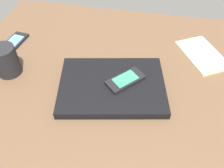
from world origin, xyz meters
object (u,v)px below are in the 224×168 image
cell_phone_on_desk (14,42)px  notepad (202,55)px  laptop_closed (112,86)px  pen_cup (6,61)px  cell_phone_on_laptop (125,80)px

cell_phone_on_desk → notepad: bearing=-174.8°
laptop_closed → pen_cup: 33.75cm
pen_cup → notepad: bearing=-161.6°
pen_cup → notepad: 64.66cm
pen_cup → cell_phone_on_laptop: bearing=-178.6°
cell_phone_on_laptop → notepad: bearing=-141.0°
cell_phone_on_desk → pen_cup: bearing=112.0°
cell_phone_on_laptop → notepad: size_ratio=0.66×
cell_phone_on_laptop → pen_cup: bearing=1.4°
laptop_closed → cell_phone_on_laptop: cell_phone_on_laptop is taller
pen_cup → notepad: (-61.23, -20.32, -4.40)cm
laptop_closed → notepad: size_ratio=1.71×
cell_phone_on_desk → pen_cup: 15.88cm
cell_phone_on_laptop → pen_cup: (37.27, 0.88, 1.93)cm
laptop_closed → cell_phone_on_desk: (39.27, -14.93, -0.65)cm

